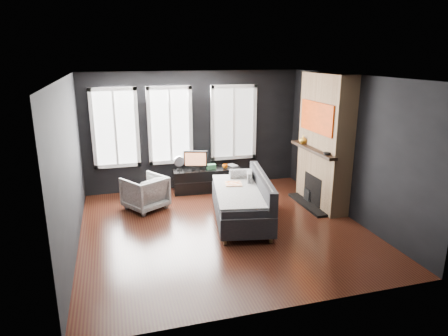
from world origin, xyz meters
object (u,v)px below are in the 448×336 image
object	(u,v)px
armchair	(145,191)
mug	(225,166)
book	(229,161)
monitor	(195,159)
mantel_vase	(303,140)
media_console	(207,180)
sofa	(241,198)

from	to	relation	value
armchair	mug	size ratio (longest dim) A/B	6.11
mug	book	bearing A→B (deg)	46.29
monitor	armchair	bearing A→B (deg)	-132.78
monitor	mantel_vase	distance (m)	2.42
mug	media_console	bearing A→B (deg)	169.00
monitor	book	bearing A→B (deg)	18.30
book	mantel_vase	size ratio (longest dim) A/B	1.39
armchair	book	bearing A→B (deg)	169.66
book	media_console	bearing A→B (deg)	-173.90
media_console	mantel_vase	world-z (taller)	mantel_vase
sofa	armchair	bearing A→B (deg)	156.68
book	mantel_vase	bearing A→B (deg)	-40.44
book	sofa	bearing A→B (deg)	-99.98
sofa	armchair	xyz separation A→B (m)	(-1.68, 1.13, -0.07)
media_console	mug	distance (m)	0.54
armchair	media_console	distance (m)	1.65
mug	mantel_vase	world-z (taller)	mantel_vase
mug	book	distance (m)	0.20
monitor	book	distance (m)	0.81
armchair	monitor	world-z (taller)	monitor
monitor	mug	xyz separation A→B (m)	(0.67, -0.10, -0.18)
monitor	mug	world-z (taller)	monitor
sofa	mug	distance (m)	1.80
armchair	media_console	size ratio (longest dim) A/B	0.49
sofa	media_console	world-z (taller)	sofa
sofa	mug	xyz separation A→B (m)	(0.20, 1.78, 0.14)
armchair	monitor	xyz separation A→B (m)	(1.21, 0.75, 0.40)
mug	monitor	bearing A→B (deg)	171.64
armchair	mug	xyz separation A→B (m)	(1.88, 0.66, 0.21)
mug	sofa	bearing A→B (deg)	-96.56
media_console	monitor	world-z (taller)	monitor
media_console	mantel_vase	size ratio (longest dim) A/B	8.68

